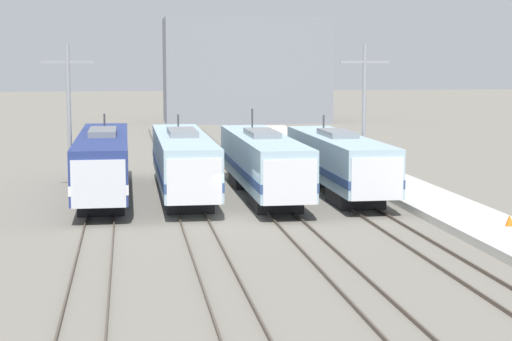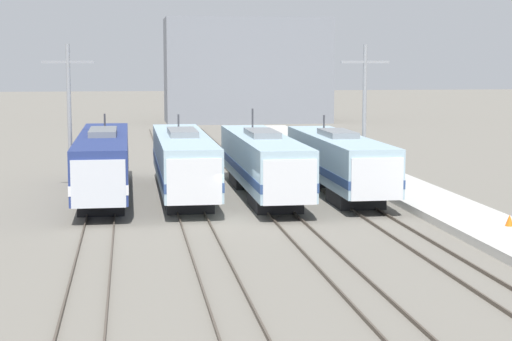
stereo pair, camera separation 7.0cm
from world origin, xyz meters
The scene contains 14 objects.
ground_plane centered at (0.00, 0.00, 0.00)m, with size 400.00×400.00×0.00m, color slate.
rail_pair_far_left centered at (-7.13, 0.00, 0.07)m, with size 1.51×120.00×0.15m.
rail_pair_center_left centered at (-2.38, 0.00, 0.07)m, with size 1.51×120.00×0.15m.
rail_pair_center_right centered at (2.38, 0.00, 0.07)m, with size 1.51×120.00×0.15m.
rail_pair_far_right centered at (7.13, 0.00, 0.07)m, with size 1.51×120.00×0.15m.
locomotive_far_left centered at (-7.13, 8.36, 2.13)m, with size 2.96×19.60×4.78m.
locomotive_center_left centered at (-2.38, 7.98, 2.10)m, with size 3.08×18.45×4.74m.
locomotive_center_right centered at (2.38, 7.03, 2.08)m, with size 3.04×18.26×5.12m.
locomotive_far_right centered at (7.13, 7.32, 2.04)m, with size 3.08×17.24×4.65m.
catenary_tower_left centered at (-9.19, 10.20, 5.03)m, with size 3.17×0.26×9.23m.
catenary_tower_right centered at (9.47, 10.20, 5.03)m, with size 3.17×0.26×9.23m.
platform centered at (11.41, 0.00, 0.21)m, with size 4.00×120.00×0.42m.
traffic_cone centered at (12.14, -5.73, 0.69)m, with size 0.39×0.39×0.55m.
depot_building centered at (10.39, 72.26, 6.98)m, with size 22.00×10.08×13.96m.
Camera 1 is at (-5.67, -43.28, 8.12)m, focal length 60.00 mm.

